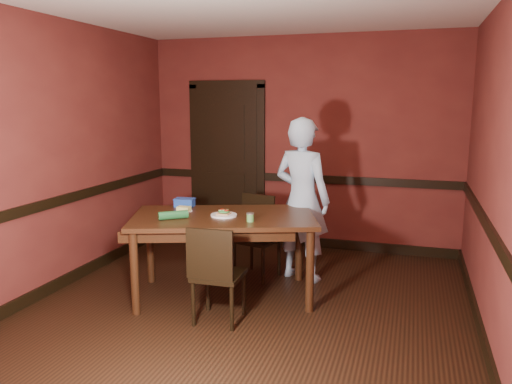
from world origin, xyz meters
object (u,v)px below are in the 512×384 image
Objects in this scene: sandwich_plate at (224,214)px; cheese_saucer at (184,210)px; sauce_jar at (250,217)px; dining_table at (224,256)px; food_tub at (185,202)px; chair_far at (257,238)px; chair_near at (219,273)px; person at (302,200)px.

sandwich_plate is 1.50× the size of cheese_saucer.
cheese_saucer is (-0.76, 0.19, -0.02)m from sauce_jar.
dining_table is 0.74m from food_tub.
sandwich_plate is 0.34m from sauce_jar.
chair_far is at bearing 19.82° from food_tub.
sauce_jar is 0.49× the size of cheese_saucer.
chair_near is at bearing -113.44° from sauce_jar.
chair_far is 0.51× the size of person.
person is at bearing 14.81° from food_tub.
chair_near is at bearing 87.76° from person.
dining_table is 0.57m from sauce_jar.
chair_near is 3.94× the size of food_tub.
person reaches higher than sandwich_plate.
sandwich_plate is (-0.15, 0.51, 0.40)m from chair_near.
person reaches higher than dining_table.
dining_table is 10.34× the size of cheese_saucer.
chair_far is at bearing 56.40° from dining_table.
dining_table is 21.08× the size of sauce_jar.
sandwich_plate is at bearing -75.98° from chair_near.
chair_far is at bearing 44.46° from cheese_saucer.
food_tub is at bearing 134.55° from dining_table.
chair_far is at bearing 31.34° from person.
person is at bearing 33.22° from cheese_saucer.
chair_near is at bearing -73.87° from sandwich_plate.
cheese_saucer is at bearing -122.29° from chair_far.
food_tub reaches higher than chair_far.
cheese_saucer reaches higher than dining_table.
cheese_saucer is (-0.59, 0.57, 0.40)m from chair_near.
cheese_saucer is at bearing 165.84° from sauce_jar.
chair_near is at bearing -55.86° from food_tub.
dining_table is 1.97× the size of chair_far.
food_tub is (-0.10, 0.23, 0.02)m from cheese_saucer.
sauce_jar is (0.32, -0.16, 0.45)m from dining_table.
chair_far reaches higher than dining_table.
cheese_saucer is 0.25m from food_tub.
chair_far is 1.02× the size of chair_near.
cheese_saucer is (-1.04, -0.68, -0.03)m from person.
chair_far reaches higher than sandwich_plate.
chair_far is 5.26× the size of cheese_saucer.
sandwich_plate is at bearing -81.22° from dining_table.
chair_near is at bearing -43.66° from cheese_saucer.
chair_far is at bearing 102.98° from sauce_jar.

